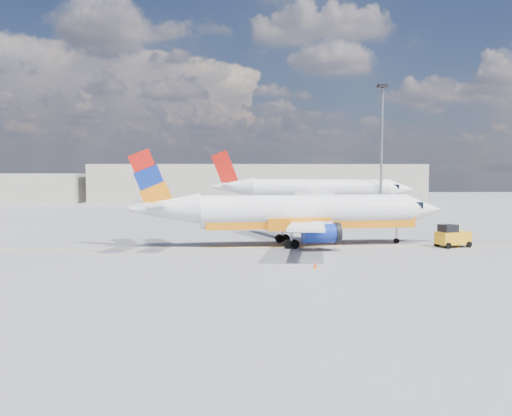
{
  "coord_description": "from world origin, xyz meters",
  "views": [
    {
      "loc": [
        0.01,
        -48.07,
        7.16
      ],
      "look_at": [
        1.96,
        4.23,
        3.5
      ],
      "focal_mm": 40.0,
      "sensor_mm": 36.0,
      "label": 1
    }
  ],
  "objects_px": {
    "gse_tug": "(452,236)",
    "traffic_cone": "(315,265)",
    "main_jet": "(296,213)",
    "second_jet": "(314,191)"
  },
  "relations": [
    {
      "from": "gse_tug",
      "to": "traffic_cone",
      "type": "height_order",
      "value": "gse_tug"
    },
    {
      "from": "main_jet",
      "to": "traffic_cone",
      "type": "height_order",
      "value": "main_jet"
    },
    {
      "from": "second_jet",
      "to": "gse_tug",
      "type": "bearing_deg",
      "value": -72.43
    },
    {
      "from": "main_jet",
      "to": "gse_tug",
      "type": "relative_size",
      "value": 9.09
    },
    {
      "from": "gse_tug",
      "to": "traffic_cone",
      "type": "bearing_deg",
      "value": -160.36
    },
    {
      "from": "traffic_cone",
      "to": "main_jet",
      "type": "bearing_deg",
      "value": 90.33
    },
    {
      "from": "second_jet",
      "to": "gse_tug",
      "type": "height_order",
      "value": "second_jet"
    },
    {
      "from": "second_jet",
      "to": "main_jet",
      "type": "bearing_deg",
      "value": -91.11
    },
    {
      "from": "gse_tug",
      "to": "traffic_cone",
      "type": "distance_m",
      "value": 17.61
    },
    {
      "from": "second_jet",
      "to": "traffic_cone",
      "type": "xyz_separation_m",
      "value": [
        -7.55,
        -54.38,
        -3.17
      ]
    }
  ]
}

